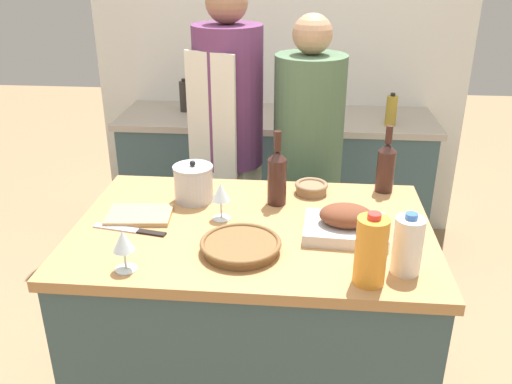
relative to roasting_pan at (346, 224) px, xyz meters
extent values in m
cube|color=#3D565B|center=(-0.34, 0.04, -0.54)|extent=(1.30, 0.85, 0.90)
cube|color=#B27F4C|center=(-0.34, 0.04, -0.07)|extent=(1.34, 0.88, 0.04)
cube|color=#3D565B|center=(-0.34, 1.59, -0.55)|extent=(1.94, 0.58, 0.88)
cube|color=#ADA393|center=(-0.34, 1.59, -0.09)|extent=(2.00, 0.60, 0.04)
cube|color=silver|center=(-0.34, 1.94, 0.29)|extent=(2.50, 0.10, 2.55)
cube|color=#BCBCC1|center=(0.00, 0.00, -0.02)|extent=(0.31, 0.24, 0.04)
ellipsoid|color=brown|center=(0.00, 0.00, 0.03)|extent=(0.20, 0.15, 0.08)
cylinder|color=brown|center=(-0.36, -0.15, -0.03)|extent=(0.26, 0.26, 0.03)
torus|color=brown|center=(-0.36, -0.15, -0.01)|extent=(0.28, 0.28, 0.02)
cube|color=tan|center=(-0.78, 0.07, -0.04)|extent=(0.26, 0.19, 0.02)
cylinder|color=#B7B7BC|center=(-0.60, 0.25, 0.02)|extent=(0.16, 0.16, 0.14)
cylinder|color=#B7B7BC|center=(-0.60, 0.25, 0.10)|extent=(0.16, 0.16, 0.01)
sphere|color=black|center=(-0.60, 0.25, 0.12)|extent=(0.02, 0.02, 0.02)
cylinder|color=#846647|center=(-0.12, 0.36, -0.03)|extent=(0.13, 0.13, 0.04)
torus|color=#846647|center=(-0.12, 0.36, -0.01)|extent=(0.14, 0.14, 0.02)
cylinder|color=orange|center=(0.05, -0.30, 0.06)|extent=(0.10, 0.10, 0.22)
cylinder|color=red|center=(0.05, -0.30, 0.18)|extent=(0.04, 0.04, 0.02)
cylinder|color=white|center=(0.18, -0.23, 0.05)|extent=(0.09, 0.09, 0.19)
cylinder|color=#3360B2|center=(0.18, -0.23, 0.15)|extent=(0.04, 0.04, 0.02)
cylinder|color=#381E19|center=(-0.26, 0.25, 0.05)|extent=(0.08, 0.08, 0.19)
cone|color=#381E19|center=(-0.26, 0.25, 0.16)|extent=(0.08, 0.08, 0.04)
cylinder|color=#381E19|center=(-0.26, 0.25, 0.22)|extent=(0.03, 0.03, 0.08)
cylinder|color=#381E19|center=(0.19, 0.41, 0.04)|extent=(0.08, 0.08, 0.18)
cone|color=#381E19|center=(0.19, 0.41, 0.15)|extent=(0.08, 0.08, 0.03)
cylinder|color=#381E19|center=(0.19, 0.41, 0.21)|extent=(0.03, 0.03, 0.08)
cylinder|color=silver|center=(-0.47, 0.09, -0.04)|extent=(0.07, 0.07, 0.00)
cylinder|color=silver|center=(-0.47, 0.09, 0.00)|extent=(0.01, 0.01, 0.07)
cone|color=silver|center=(-0.47, 0.09, 0.07)|extent=(0.07, 0.07, 0.07)
cylinder|color=silver|center=(-0.72, -0.30, -0.04)|extent=(0.07, 0.07, 0.00)
cylinder|color=silver|center=(-0.72, -0.30, -0.01)|extent=(0.01, 0.01, 0.07)
cone|color=silver|center=(-0.72, -0.30, 0.06)|extent=(0.07, 0.07, 0.07)
cube|color=#B7B7BC|center=(-0.84, -0.03, -0.04)|extent=(0.18, 0.06, 0.01)
cube|color=black|center=(-0.70, -0.06, -0.04)|extent=(0.11, 0.05, 0.01)
cylinder|color=#B28E2D|center=(0.35, 1.45, 0.02)|extent=(0.07, 0.07, 0.18)
cylinder|color=black|center=(0.35, 1.45, 0.12)|extent=(0.03, 0.03, 0.02)
cylinder|color=#234C28|center=(-0.79, 1.51, 0.03)|extent=(0.06, 0.06, 0.19)
cylinder|color=black|center=(-0.79, 1.51, 0.13)|extent=(0.03, 0.03, 0.02)
cylinder|color=#332D28|center=(-0.94, 1.64, 0.03)|extent=(0.06, 0.06, 0.20)
cylinder|color=black|center=(-0.94, 1.64, 0.14)|extent=(0.03, 0.03, 0.02)
cube|color=beige|center=(-0.55, 0.93, -0.56)|extent=(0.34, 0.29, 0.85)
cylinder|color=#663360|center=(-0.55, 0.93, 0.22)|extent=(0.35, 0.35, 0.71)
sphere|color=#996B4C|center=(-0.55, 0.93, 0.68)|extent=(0.21, 0.21, 0.21)
cube|color=silver|center=(-0.62, 0.78, 0.02)|extent=(0.26, 0.12, 0.90)
cube|color=beige|center=(-0.14, 0.85, -0.59)|extent=(0.30, 0.22, 0.78)
cylinder|color=#4C6B4C|center=(-0.14, 0.85, 0.12)|extent=(0.35, 0.35, 0.65)
sphere|color=tan|center=(-0.14, 0.85, 0.54)|extent=(0.19, 0.19, 0.19)
camera|label=1|loc=(-0.16, -1.75, 0.90)|focal=38.00mm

